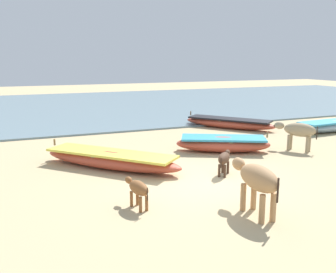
{
  "coord_description": "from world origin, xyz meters",
  "views": [
    {
      "loc": [
        -4.52,
        -8.56,
        3.21
      ],
      "look_at": [
        0.36,
        3.17,
        0.6
      ],
      "focal_mm": 40.55,
      "sensor_mm": 36.0,
      "label": 1
    }
  ],
  "objects_px": {
    "cow_adult_tan": "(257,179)",
    "fishing_boat_2": "(111,159)",
    "fishing_boat_3": "(229,123)",
    "calf_near_brown": "(138,189)",
    "calf_far_dark": "(224,159)",
    "fishing_boat_1": "(223,144)",
    "fishing_boat_0": "(335,125)",
    "cow_second_adult_dun": "(298,131)"
  },
  "relations": [
    {
      "from": "calf_near_brown",
      "to": "calf_far_dark",
      "type": "bearing_deg",
      "value": -76.38
    },
    {
      "from": "cow_adult_tan",
      "to": "calf_far_dark",
      "type": "relative_size",
      "value": 2.0
    },
    {
      "from": "fishing_boat_0",
      "to": "cow_second_adult_dun",
      "type": "distance_m",
      "value": 4.75
    },
    {
      "from": "fishing_boat_1",
      "to": "calf_near_brown",
      "type": "bearing_deg",
      "value": -112.18
    },
    {
      "from": "cow_adult_tan",
      "to": "cow_second_adult_dun",
      "type": "relative_size",
      "value": 1.18
    },
    {
      "from": "calf_near_brown",
      "to": "cow_second_adult_dun",
      "type": "xyz_separation_m",
      "value": [
        6.89,
        2.9,
        0.27
      ]
    },
    {
      "from": "fishing_boat_3",
      "to": "fishing_boat_1",
      "type": "bearing_deg",
      "value": 108.03
    },
    {
      "from": "fishing_boat_2",
      "to": "cow_adult_tan",
      "type": "xyz_separation_m",
      "value": [
        1.94,
        -4.57,
        0.51
      ]
    },
    {
      "from": "fishing_boat_0",
      "to": "calf_far_dark",
      "type": "relative_size",
      "value": 5.13
    },
    {
      "from": "calf_near_brown",
      "to": "fishing_boat_1",
      "type": "bearing_deg",
      "value": -60.57
    },
    {
      "from": "fishing_boat_2",
      "to": "cow_adult_tan",
      "type": "height_order",
      "value": "cow_adult_tan"
    },
    {
      "from": "fishing_boat_0",
      "to": "cow_adult_tan",
      "type": "relative_size",
      "value": 2.57
    },
    {
      "from": "calf_near_brown",
      "to": "calf_far_dark",
      "type": "distance_m",
      "value": 3.3
    },
    {
      "from": "calf_far_dark",
      "to": "fishing_boat_3",
      "type": "bearing_deg",
      "value": 10.42
    },
    {
      "from": "fishing_boat_3",
      "to": "cow_adult_tan",
      "type": "distance_m",
      "value": 10.2
    },
    {
      "from": "fishing_boat_2",
      "to": "cow_adult_tan",
      "type": "relative_size",
      "value": 2.43
    },
    {
      "from": "fishing_boat_1",
      "to": "cow_second_adult_dun",
      "type": "relative_size",
      "value": 2.41
    },
    {
      "from": "fishing_boat_2",
      "to": "calf_near_brown",
      "type": "relative_size",
      "value": 4.28
    },
    {
      "from": "calf_near_brown",
      "to": "calf_far_dark",
      "type": "xyz_separation_m",
      "value": [
        2.99,
        1.39,
        0.02
      ]
    },
    {
      "from": "fishing_boat_2",
      "to": "cow_second_adult_dun",
      "type": "bearing_deg",
      "value": -135.82
    },
    {
      "from": "cow_adult_tan",
      "to": "fishing_boat_2",
      "type": "bearing_deg",
      "value": 25.01
    },
    {
      "from": "cow_adult_tan",
      "to": "calf_far_dark",
      "type": "distance_m",
      "value": 2.83
    },
    {
      "from": "fishing_boat_1",
      "to": "calf_near_brown",
      "type": "distance_m",
      "value": 5.77
    },
    {
      "from": "fishing_boat_3",
      "to": "cow_second_adult_dun",
      "type": "relative_size",
      "value": 2.86
    },
    {
      "from": "calf_far_dark",
      "to": "cow_second_adult_dun",
      "type": "bearing_deg",
      "value": -25.79
    },
    {
      "from": "fishing_boat_2",
      "to": "fishing_boat_3",
      "type": "bearing_deg",
      "value": -99.72
    },
    {
      "from": "cow_adult_tan",
      "to": "calf_near_brown",
      "type": "height_order",
      "value": "cow_adult_tan"
    },
    {
      "from": "cow_second_adult_dun",
      "to": "fishing_boat_1",
      "type": "bearing_deg",
      "value": 38.43
    },
    {
      "from": "fishing_boat_3",
      "to": "cow_second_adult_dun",
      "type": "xyz_separation_m",
      "value": [
        -0.12,
        -4.77,
        0.46
      ]
    },
    {
      "from": "fishing_boat_0",
      "to": "calf_far_dark",
      "type": "distance_m",
      "value": 8.89
    },
    {
      "from": "fishing_boat_3",
      "to": "fishing_boat_0",
      "type": "bearing_deg",
      "value": -159.56
    },
    {
      "from": "cow_adult_tan",
      "to": "cow_second_adult_dun",
      "type": "bearing_deg",
      "value": -46.5
    },
    {
      "from": "fishing_boat_3",
      "to": "cow_adult_tan",
      "type": "relative_size",
      "value": 2.42
    },
    {
      "from": "fishing_boat_3",
      "to": "calf_near_brown",
      "type": "bearing_deg",
      "value": 99.74
    },
    {
      "from": "cow_adult_tan",
      "to": "calf_near_brown",
      "type": "xyz_separation_m",
      "value": [
        -2.16,
        1.29,
        -0.33
      ]
    },
    {
      "from": "fishing_boat_2",
      "to": "calf_far_dark",
      "type": "xyz_separation_m",
      "value": [
        2.77,
        -1.88,
        0.19
      ]
    },
    {
      "from": "calf_near_brown",
      "to": "cow_second_adult_dun",
      "type": "relative_size",
      "value": 0.67
    },
    {
      "from": "cow_adult_tan",
      "to": "calf_near_brown",
      "type": "relative_size",
      "value": 1.76
    },
    {
      "from": "cow_adult_tan",
      "to": "calf_near_brown",
      "type": "distance_m",
      "value": 2.54
    },
    {
      "from": "cow_adult_tan",
      "to": "fishing_boat_1",
      "type": "bearing_deg",
      "value": -21.62
    },
    {
      "from": "fishing_boat_2",
      "to": "fishing_boat_1",
      "type": "bearing_deg",
      "value": -125.81
    },
    {
      "from": "fishing_boat_2",
      "to": "cow_second_adult_dun",
      "type": "xyz_separation_m",
      "value": [
        6.67,
        -0.38,
        0.45
      ]
    }
  ]
}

